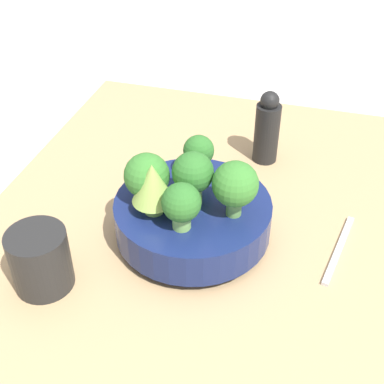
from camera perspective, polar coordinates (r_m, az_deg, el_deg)
The scene contains 12 objects.
ground_plane at distance 0.87m, azimuth -0.43°, elevation -7.85°, with size 6.00×6.00×0.00m, color silver.
table at distance 0.85m, azimuth -0.44°, elevation -6.94°, with size 1.03×0.72×0.04m.
bowl at distance 0.83m, azimuth -0.00°, elevation -2.70°, with size 0.24×0.24×0.07m.
broccoli_floret_left at distance 0.75m, azimuth -1.26°, elevation -1.27°, with size 0.06×0.06×0.07m.
broccoli_floret_front at distance 0.76m, azimuth 4.63°, elevation 0.74°, with size 0.07×0.07×0.09m.
romanesco_piece_far at distance 0.77m, azimuth -4.22°, elevation 0.81°, with size 0.06×0.06×0.08m.
broccoli_floret_right at distance 0.84m, azimuth 0.71°, elevation 4.15°, with size 0.05×0.05×0.08m.
broccoli_floret_back at distance 0.79m, azimuth -4.84°, elevation 1.70°, with size 0.07×0.07×0.08m.
broccoli_floret_center at distance 0.78m, azimuth -0.00°, elevation 1.89°, with size 0.06×0.06×0.09m.
cup at distance 0.79m, azimuth -15.88°, elevation -6.98°, with size 0.09×0.09×0.09m.
pepper_mill at distance 1.01m, azimuth 8.01°, elevation 6.70°, with size 0.05×0.05×0.14m.
fork at distance 0.87m, azimuth 15.39°, elevation -5.91°, with size 0.16×0.04×0.01m.
Camera 1 is at (-0.58, -0.17, 0.62)m, focal length 50.00 mm.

